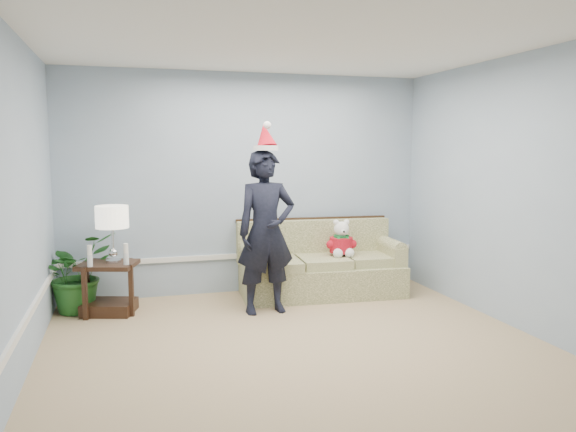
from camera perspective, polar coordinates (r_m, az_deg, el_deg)
The scene contains 10 objects.
room_shell at distance 4.56m, azimuth 2.46°, elevation 1.39°, with size 4.54×5.04×2.74m.
wainscot_trim at distance 5.64m, azimuth -13.04°, elevation -6.99°, with size 4.49×4.99×0.06m.
sofa at distance 6.93m, azimuth 3.28°, elevation -5.28°, with size 2.00×0.97×0.91m.
side_table at distance 6.44m, azimuth -17.73°, elevation -7.51°, with size 0.70×0.63×0.56m.
table_lamp at distance 6.28m, azimuth -17.45°, elevation -0.33°, with size 0.35×0.35×0.62m.
candle_pair at distance 6.19m, azimuth -17.82°, elevation -3.87°, with size 0.42×0.06×0.23m.
houseplant at distance 6.59m, azimuth -20.70°, elevation -5.42°, with size 0.78×0.67×0.86m, color #236221.
man at distance 6.06m, azimuth -2.24°, elevation -1.64°, with size 0.65×0.42×1.77m, color black.
santa_hat at distance 6.01m, azimuth -2.32°, elevation 7.94°, with size 0.32×0.35×0.31m.
teddy_bear at distance 6.87m, azimuth 5.45°, elevation -2.71°, with size 0.31×0.33×0.46m.
Camera 1 is at (-1.45, -4.29, 1.79)m, focal length 35.00 mm.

